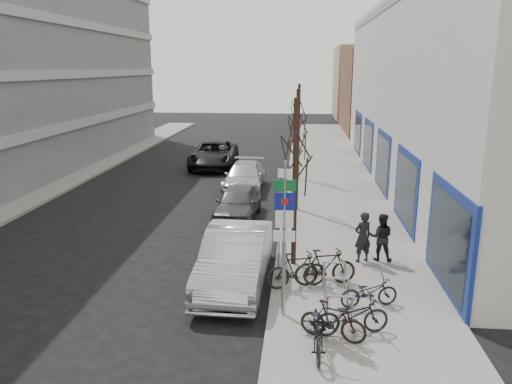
% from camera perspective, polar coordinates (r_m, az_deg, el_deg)
% --- Properties ---
extents(ground, '(120.00, 120.00, 0.00)m').
position_cam_1_polar(ground, '(13.73, -7.26, -13.80)').
color(ground, black).
rests_on(ground, ground).
extents(sidewalk_east, '(5.00, 70.00, 0.15)m').
position_cam_1_polar(sidewalk_east, '(22.79, 9.37, -2.22)').
color(sidewalk_east, slate).
rests_on(sidewalk_east, ground).
extents(sidewalk_west, '(3.00, 70.00, 0.15)m').
position_cam_1_polar(sidewalk_west, '(26.58, -26.19, -1.16)').
color(sidewalk_west, slate).
rests_on(sidewalk_west, ground).
extents(brick_building_far, '(12.00, 14.00, 8.00)m').
position_cam_1_polar(brick_building_far, '(52.89, 16.68, 10.89)').
color(brick_building_far, brown).
rests_on(brick_building_far, ground).
extents(tan_building_far, '(13.00, 12.00, 9.00)m').
position_cam_1_polar(tan_building_far, '(67.71, 14.67, 12.01)').
color(tan_building_far, '#937A5B').
rests_on(tan_building_far, ground).
extents(highway_sign_pole, '(0.55, 0.10, 4.20)m').
position_cam_1_polar(highway_sign_pole, '(12.46, 3.25, -4.35)').
color(highway_sign_pole, gray).
rests_on(highway_sign_pole, ground).
extents(bike_rack, '(0.66, 2.26, 0.83)m').
position_cam_1_polar(bike_rack, '(13.73, 9.19, -10.81)').
color(bike_rack, gray).
rests_on(bike_rack, sidewalk_east).
extents(tree_near, '(1.80, 1.80, 5.50)m').
position_cam_1_polar(tree_near, '(15.50, 4.55, 5.54)').
color(tree_near, black).
rests_on(tree_near, ground).
extents(tree_mid, '(1.80, 1.80, 5.50)m').
position_cam_1_polar(tree_mid, '(21.95, 4.79, 8.03)').
color(tree_mid, black).
rests_on(tree_mid, ground).
extents(tree_far, '(1.80, 1.80, 5.50)m').
position_cam_1_polar(tree_far, '(28.42, 4.93, 9.39)').
color(tree_far, black).
rests_on(tree_far, ground).
extents(meter_front, '(0.10, 0.08, 1.27)m').
position_cam_1_polar(meter_front, '(15.82, 2.66, -6.19)').
color(meter_front, gray).
rests_on(meter_front, sidewalk_east).
extents(meter_mid, '(0.10, 0.08, 1.27)m').
position_cam_1_polar(meter_mid, '(21.06, 3.35, -1.03)').
color(meter_mid, gray).
rests_on(meter_mid, sidewalk_east).
extents(meter_back, '(0.10, 0.08, 1.27)m').
position_cam_1_polar(meter_back, '(26.41, 3.76, 2.07)').
color(meter_back, gray).
rests_on(meter_back, sidewalk_east).
extents(bike_near_left, '(0.64, 1.96, 1.19)m').
position_cam_1_polar(bike_near_left, '(11.68, 7.09, -14.98)').
color(bike_near_left, black).
rests_on(bike_near_left, sidewalk_east).
extents(bike_near_right, '(1.68, 0.95, 0.98)m').
position_cam_1_polar(bike_near_right, '(12.17, 8.81, -14.32)').
color(bike_near_right, black).
rests_on(bike_near_right, sidewalk_east).
extents(bike_mid_curb, '(1.67, 0.90, 0.97)m').
position_cam_1_polar(bike_mid_curb, '(13.87, 12.81, -10.81)').
color(bike_mid_curb, black).
rests_on(bike_mid_curb, sidewalk_east).
extents(bike_mid_inner, '(1.91, 1.09, 1.11)m').
position_cam_1_polar(bike_mid_inner, '(14.64, 4.67, -8.84)').
color(bike_mid_inner, black).
rests_on(bike_mid_inner, sidewalk_east).
extents(bike_far_curb, '(1.91, 0.99, 1.12)m').
position_cam_1_polar(bike_far_curb, '(12.44, 10.91, -13.38)').
color(bike_far_curb, black).
rests_on(bike_far_curb, sidewalk_east).
extents(bike_far_inner, '(1.95, 1.01, 1.14)m').
position_cam_1_polar(bike_far_inner, '(14.91, 7.91, -8.44)').
color(bike_far_inner, black).
rests_on(bike_far_inner, sidewalk_east).
extents(parked_car_front, '(1.91, 5.25, 1.72)m').
position_cam_1_polar(parked_car_front, '(15.05, -2.38, -7.51)').
color(parked_car_front, '#B6B7BC').
rests_on(parked_car_front, ground).
extents(parked_car_mid, '(1.89, 4.29, 1.44)m').
position_cam_1_polar(parked_car_mid, '(21.52, -2.10, -1.23)').
color(parked_car_mid, '#46464B').
rests_on(parked_car_mid, ground).
extents(parked_car_back, '(2.03, 4.95, 1.43)m').
position_cam_1_polar(parked_car_back, '(26.67, -1.30, 1.77)').
color(parked_car_back, '#B2B2B7').
rests_on(parked_car_back, ground).
extents(lane_car, '(3.04, 6.19, 1.69)m').
position_cam_1_polar(lane_car, '(32.89, -4.82, 4.30)').
color(lane_car, black).
rests_on(lane_car, ground).
extents(pedestrian_near, '(0.74, 0.64, 1.70)m').
position_cam_1_polar(pedestrian_near, '(16.74, 12.10, -5.05)').
color(pedestrian_near, black).
rests_on(pedestrian_near, sidewalk_east).
extents(pedestrian_far, '(0.65, 0.48, 1.63)m').
position_cam_1_polar(pedestrian_far, '(17.02, 14.11, -4.97)').
color(pedestrian_far, black).
rests_on(pedestrian_far, sidewalk_east).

